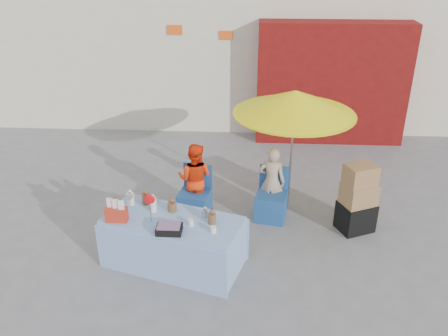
# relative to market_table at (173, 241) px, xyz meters

# --- Properties ---
(ground) EXTENTS (80.00, 80.00, 0.00)m
(ground) POSITION_rel_market_table_xyz_m (0.58, 0.46, -0.38)
(ground) COLOR slate
(ground) RESTS_ON ground
(market_table) EXTENTS (2.09, 1.42, 1.15)m
(market_table) POSITION_rel_market_table_xyz_m (0.00, 0.00, 0.00)
(market_table) COLOR #8AB1DD
(market_table) RESTS_ON ground
(chair_left) EXTENTS (0.56, 0.55, 0.85)m
(chair_left) POSITION_rel_market_table_xyz_m (0.16, 1.28, -0.12)
(chair_left) COLOR #1F4C8E
(chair_left) RESTS_ON ground
(chair_right) EXTENTS (0.56, 0.55, 0.85)m
(chair_right) POSITION_rel_market_table_xyz_m (1.41, 1.28, -0.12)
(chair_right) COLOR #1F4C8E
(chair_right) RESTS_ON ground
(vendor_orange) EXTENTS (0.68, 0.57, 1.23)m
(vendor_orange) POSITION_rel_market_table_xyz_m (0.16, 1.41, 0.24)
(vendor_orange) COLOR #FF360D
(vendor_orange) RESTS_ON ground
(vendor_beige) EXTENTS (0.48, 0.37, 1.20)m
(vendor_beige) POSITION_rel_market_table_xyz_m (1.41, 1.41, 0.22)
(vendor_beige) COLOR tan
(vendor_beige) RESTS_ON ground
(umbrella) EXTENTS (1.90, 1.90, 2.09)m
(umbrella) POSITION_rel_market_table_xyz_m (1.71, 1.56, 1.51)
(umbrella) COLOR gray
(umbrella) RESTS_ON ground
(box_stack) EXTENTS (0.64, 0.59, 1.14)m
(box_stack) POSITION_rel_market_table_xyz_m (2.72, 1.01, 0.15)
(box_stack) COLOR black
(box_stack) RESTS_ON ground
(tarp_bundle) EXTENTS (0.68, 0.61, 0.26)m
(tarp_bundle) POSITION_rel_market_table_xyz_m (-0.79, 0.05, -0.25)
(tarp_bundle) COLOR yellow
(tarp_bundle) RESTS_ON ground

